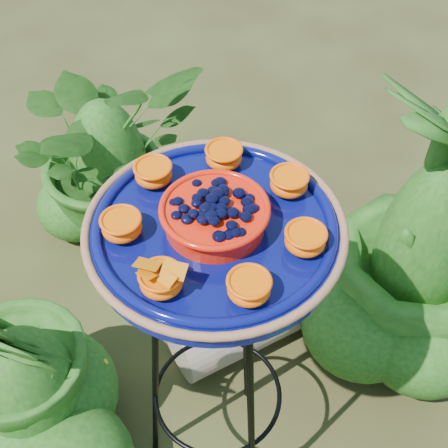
{
  "coord_description": "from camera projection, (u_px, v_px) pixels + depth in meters",
  "views": [
    {
      "loc": [
        0.29,
        -0.89,
        1.88
      ],
      "look_at": [
        0.08,
        -0.14,
        1.02
      ],
      "focal_mm": 50.0,
      "sensor_mm": 36.0,
      "label": 1
    }
  ],
  "objects": [
    {
      "name": "shrub_back_left",
      "position": [
        106.0,
        146.0,
        2.29
      ],
      "size": [
        0.9,
        0.91,
        0.77
      ],
      "primitive_type": "imported",
      "rotation": [
        0.0,
        0.0,
        0.85
      ],
      "color": "#174512",
      "rests_on": "ground"
    },
    {
      "name": "shrub_front_left",
      "position": [
        16.0,
        358.0,
        1.62
      ],
      "size": [
        0.63,
        0.62,
        0.89
      ],
      "primitive_type": "imported",
      "rotation": [
        0.0,
        0.0,
        5.6
      ],
      "color": "#174512",
      "rests_on": "ground"
    },
    {
      "name": "shrub_back_right",
      "position": [
        428.0,
        233.0,
        1.86
      ],
      "size": [
        0.76,
        0.76,
        0.97
      ],
      "primitive_type": "imported",
      "rotation": [
        0.0,
        0.0,
        2.2
      ],
      "color": "#174512",
      "rests_on": "ground"
    },
    {
      "name": "feeder_dish",
      "position": [
        215.0,
        227.0,
        1.18
      ],
      "size": [
        0.58,
        0.58,
        0.11
      ],
      "rotation": [
        0.0,
        0.0,
        -0.23
      ],
      "color": "#070C57",
      "rests_on": "tripod_stand"
    },
    {
      "name": "ground_plane",
      "position": [
        212.0,
        404.0,
        2.01
      ],
      "size": [
        20.0,
        20.0,
        0.0
      ],
      "primitive_type": "plane",
      "color": "#2E2614",
      "rests_on": "ground"
    },
    {
      "name": "tripod_stand",
      "position": [
        217.0,
        344.0,
        1.49
      ],
      "size": [
        0.42,
        0.42,
        0.96
      ],
      "rotation": [
        0.0,
        0.0,
        -0.23
      ],
      "color": "black",
      "rests_on": "ground"
    },
    {
      "name": "driftwood_log",
      "position": [
        261.0,
        314.0,
        2.12
      ],
      "size": [
        0.59,
        0.59,
        0.21
      ],
      "primitive_type": "cylinder",
      "rotation": [
        0.0,
        1.57,
        0.78
      ],
      "color": "gray",
      "rests_on": "ground"
    }
  ]
}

